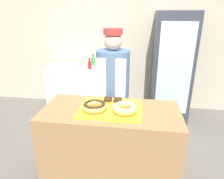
{
  "coord_description": "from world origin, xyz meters",
  "views": [
    {
      "loc": [
        0.27,
        -1.76,
        1.81
      ],
      "look_at": [
        0.0,
        0.1,
        1.09
      ],
      "focal_mm": 32.0,
      "sensor_mm": 36.0,
      "label": 1
    }
  ],
  "objects_px": {
    "beverage_fridge": "(171,68)",
    "donut_chocolate_glaze": "(94,106)",
    "serving_tray": "(111,109)",
    "bottle_red": "(90,65)",
    "chest_freezer": "(78,88)",
    "brownie_back_right": "(118,100)",
    "baker_person": "(113,92)",
    "brownie_back_left": "(108,99)",
    "donut_light_glaze": "(125,108)",
    "bottle_green": "(93,61)"
  },
  "relations": [
    {
      "from": "brownie_back_left",
      "to": "donut_light_glaze",
      "type": "bearing_deg",
      "value": -48.78
    },
    {
      "from": "serving_tray",
      "to": "bottle_red",
      "type": "height_order",
      "value": "bottle_red"
    },
    {
      "from": "donut_light_glaze",
      "to": "bottle_green",
      "type": "xyz_separation_m",
      "value": [
        -0.77,
        1.96,
        -0.01
      ]
    },
    {
      "from": "serving_tray",
      "to": "bottle_green",
      "type": "relative_size",
      "value": 3.09
    },
    {
      "from": "serving_tray",
      "to": "chest_freezer",
      "type": "xyz_separation_m",
      "value": [
        -0.91,
        1.74,
        -0.48
      ]
    },
    {
      "from": "brownie_back_left",
      "to": "chest_freezer",
      "type": "height_order",
      "value": "brownie_back_left"
    },
    {
      "from": "donut_light_glaze",
      "to": "bottle_red",
      "type": "relative_size",
      "value": 1.23
    },
    {
      "from": "donut_chocolate_glaze",
      "to": "beverage_fridge",
      "type": "bearing_deg",
      "value": 61.95
    },
    {
      "from": "donut_light_glaze",
      "to": "brownie_back_left",
      "type": "xyz_separation_m",
      "value": [
        -0.2,
        0.23,
        -0.02
      ]
    },
    {
      "from": "donut_chocolate_glaze",
      "to": "brownie_back_right",
      "type": "distance_m",
      "value": 0.31
    },
    {
      "from": "serving_tray",
      "to": "donut_light_glaze",
      "type": "height_order",
      "value": "donut_light_glaze"
    },
    {
      "from": "brownie_back_left",
      "to": "baker_person",
      "type": "relative_size",
      "value": 0.05
    },
    {
      "from": "brownie_back_right",
      "to": "chest_freezer",
      "type": "bearing_deg",
      "value": 121.57
    },
    {
      "from": "serving_tray",
      "to": "donut_chocolate_glaze",
      "type": "bearing_deg",
      "value": -155.66
    },
    {
      "from": "beverage_fridge",
      "to": "donut_chocolate_glaze",
      "type": "bearing_deg",
      "value": -118.05
    },
    {
      "from": "bottle_red",
      "to": "brownie_back_right",
      "type": "bearing_deg",
      "value": -64.87
    },
    {
      "from": "brownie_back_left",
      "to": "bottle_green",
      "type": "relative_size",
      "value": 0.41
    },
    {
      "from": "serving_tray",
      "to": "bottle_green",
      "type": "height_order",
      "value": "bottle_green"
    },
    {
      "from": "beverage_fridge",
      "to": "bottle_red",
      "type": "xyz_separation_m",
      "value": [
        -1.42,
        -0.15,
        0.04
      ]
    },
    {
      "from": "serving_tray",
      "to": "brownie_back_right",
      "type": "distance_m",
      "value": 0.17
    },
    {
      "from": "serving_tray",
      "to": "donut_chocolate_glaze",
      "type": "height_order",
      "value": "donut_chocolate_glaze"
    },
    {
      "from": "donut_chocolate_glaze",
      "to": "bottle_red",
      "type": "xyz_separation_m",
      "value": [
        -0.47,
        1.65,
        -0.01
      ]
    },
    {
      "from": "baker_person",
      "to": "bottle_green",
      "type": "xyz_separation_m",
      "value": [
        -0.56,
        1.28,
        0.1
      ]
    },
    {
      "from": "serving_tray",
      "to": "bottle_red",
      "type": "distance_m",
      "value": 1.7
    },
    {
      "from": "serving_tray",
      "to": "brownie_back_right",
      "type": "height_order",
      "value": "brownie_back_right"
    },
    {
      "from": "brownie_back_left",
      "to": "bottle_green",
      "type": "bearing_deg",
      "value": 108.32
    },
    {
      "from": "serving_tray",
      "to": "brownie_back_left",
      "type": "height_order",
      "value": "brownie_back_left"
    },
    {
      "from": "bottle_red",
      "to": "chest_freezer",
      "type": "bearing_deg",
      "value": 153.04
    },
    {
      "from": "baker_person",
      "to": "brownie_back_right",
      "type": "bearing_deg",
      "value": -75.62
    },
    {
      "from": "donut_light_glaze",
      "to": "brownie_back_right",
      "type": "distance_m",
      "value": 0.25
    },
    {
      "from": "donut_light_glaze",
      "to": "beverage_fridge",
      "type": "height_order",
      "value": "beverage_fridge"
    },
    {
      "from": "donut_light_glaze",
      "to": "bottle_red",
      "type": "xyz_separation_m",
      "value": [
        -0.76,
        1.65,
        -0.01
      ]
    },
    {
      "from": "donut_light_glaze",
      "to": "baker_person",
      "type": "relative_size",
      "value": 0.15
    },
    {
      "from": "donut_chocolate_glaze",
      "to": "baker_person",
      "type": "xyz_separation_m",
      "value": [
        0.08,
        0.68,
        -0.12
      ]
    },
    {
      "from": "serving_tray",
      "to": "donut_light_glaze",
      "type": "bearing_deg",
      "value": -24.34
    },
    {
      "from": "donut_light_glaze",
      "to": "brownie_back_right",
      "type": "height_order",
      "value": "donut_light_glaze"
    },
    {
      "from": "bottle_green",
      "to": "beverage_fridge",
      "type": "bearing_deg",
      "value": -6.27
    },
    {
      "from": "donut_chocolate_glaze",
      "to": "brownie_back_left",
      "type": "height_order",
      "value": "donut_chocolate_glaze"
    },
    {
      "from": "brownie_back_left",
      "to": "beverage_fridge",
      "type": "relative_size",
      "value": 0.04
    },
    {
      "from": "donut_chocolate_glaze",
      "to": "donut_light_glaze",
      "type": "relative_size",
      "value": 1.0
    },
    {
      "from": "baker_person",
      "to": "donut_light_glaze",
      "type": "bearing_deg",
      "value": -72.83
    },
    {
      "from": "brownie_back_left",
      "to": "brownie_back_right",
      "type": "bearing_deg",
      "value": 0.0
    },
    {
      "from": "brownie_back_left",
      "to": "donut_chocolate_glaze",
      "type": "bearing_deg",
      "value": -112.41
    },
    {
      "from": "brownie_back_left",
      "to": "baker_person",
      "type": "height_order",
      "value": "baker_person"
    },
    {
      "from": "brownie_back_right",
      "to": "donut_light_glaze",
      "type": "bearing_deg",
      "value": -67.59
    },
    {
      "from": "serving_tray",
      "to": "brownie_back_left",
      "type": "xyz_separation_m",
      "value": [
        -0.05,
        0.16,
        0.03
      ]
    },
    {
      "from": "baker_person",
      "to": "bottle_red",
      "type": "height_order",
      "value": "baker_person"
    },
    {
      "from": "donut_light_glaze",
      "to": "brownie_back_left",
      "type": "height_order",
      "value": "donut_light_glaze"
    },
    {
      "from": "beverage_fridge",
      "to": "chest_freezer",
      "type": "relative_size",
      "value": 1.75
    },
    {
      "from": "brownie_back_left",
      "to": "brownie_back_right",
      "type": "relative_size",
      "value": 1.0
    }
  ]
}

